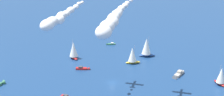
% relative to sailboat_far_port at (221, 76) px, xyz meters
% --- Properties ---
extents(ground_plane, '(2000.00, 2000.00, 0.00)m').
position_rel_sailboat_far_port_xyz_m(ground_plane, '(-45.20, -12.94, -4.09)').
color(ground_plane, navy).
extents(sailboat_far_port, '(6.12, 6.43, 8.96)m').
position_rel_sailboat_far_port_xyz_m(sailboat_far_port, '(0.00, 0.00, 0.00)').
color(sailboat_far_port, '#B21E1E').
rests_on(sailboat_far_port, ground_plane).
extents(motorboat_far_stbd, '(5.09, 3.27, 1.45)m').
position_rel_sailboat_far_port_xyz_m(motorboat_far_stbd, '(-60.68, 31.01, -3.70)').
color(motorboat_far_stbd, '#33704C').
rests_on(motorboat_far_stbd, ground_plane).
extents(motorboat_offshore, '(4.43, 8.91, 2.50)m').
position_rel_sailboat_far_port_xyz_m(motorboat_offshore, '(-18.74, 2.85, -3.41)').
color(motorboat_offshore, '#9E9993').
rests_on(motorboat_offshore, ground_plane).
extents(sailboat_trailing, '(8.71, 6.16, 10.94)m').
position_rel_sailboat_far_port_xyz_m(sailboat_trailing, '(-37.86, 21.02, 0.91)').
color(sailboat_trailing, '#23478C').
rests_on(sailboat_trailing, ground_plane).
extents(motorboat_mid_cluster, '(6.76, 3.43, 1.90)m').
position_rel_sailboat_far_port_xyz_m(motorboat_mid_cluster, '(-62.68, -4.06, -3.58)').
color(motorboat_mid_cluster, '#B21E1E').
rests_on(motorboat_mid_cluster, ground_plane).
extents(sailboat_outer_ring_a, '(7.41, 5.40, 9.38)m').
position_rel_sailboat_far_port_xyz_m(sailboat_outer_ring_a, '(-42.36, 10.14, 0.19)').
color(sailboat_outer_ring_a, gold).
rests_on(sailboat_outer_ring_a, ground_plane).
extents(sailboat_outer_ring_b, '(7.19, 6.76, 9.95)m').
position_rel_sailboat_far_port_xyz_m(sailboat_outer_ring_b, '(-72.36, 6.81, 0.46)').
color(sailboat_outer_ring_b, '#B21E1E').
rests_on(sailboat_outer_ring_b, ground_plane).
extents(smoke_trail_lead, '(4.93, 38.90, 4.13)m').
position_rel_sailboat_far_port_xyz_m(smoke_trail_lead, '(-53.52, -45.45, 34.07)').
color(smoke_trail_lead, silver).
extents(smoke_trail_wingman, '(6.00, 42.56, 4.52)m').
position_rel_sailboat_far_port_xyz_m(smoke_trail_wingman, '(-33.44, -49.72, 36.39)').
color(smoke_trail_wingman, silver).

